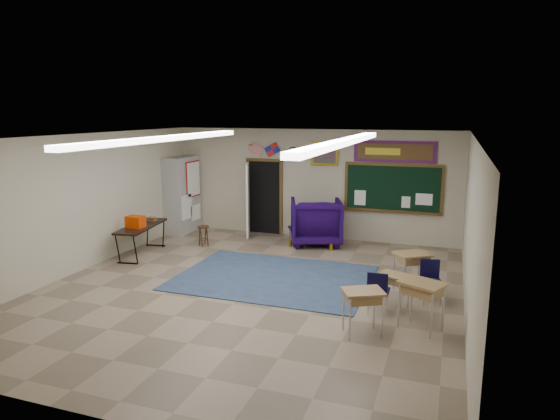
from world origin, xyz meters
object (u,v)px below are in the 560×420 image
(wingback_armchair, at_px, (316,222))
(folding_table, at_px, (142,239))
(student_desk_front_left, at_px, (393,289))
(student_desk_front_right, at_px, (412,270))
(wooden_stool, at_px, (203,236))

(wingback_armchair, xyz_separation_m, folding_table, (-3.77, -2.40, -0.20))
(student_desk_front_left, height_order, folding_table, folding_table)
(wingback_armchair, relative_size, student_desk_front_left, 2.11)
(student_desk_front_left, xyz_separation_m, folding_table, (-6.24, 1.41, 0.05))
(student_desk_front_right, bearing_deg, student_desk_front_left, -139.04)
(student_desk_front_left, height_order, student_desk_front_right, student_desk_front_right)
(student_desk_front_left, bearing_deg, wooden_stool, 173.89)
(wingback_armchair, bearing_deg, wooden_stool, 3.72)
(student_desk_front_left, relative_size, wooden_stool, 1.20)
(student_desk_front_right, relative_size, wooden_stool, 1.55)
(student_desk_front_left, distance_m, student_desk_front_right, 1.00)
(folding_table, relative_size, wooden_stool, 3.55)
(folding_table, bearing_deg, student_desk_front_right, -12.98)
(wingback_armchair, bearing_deg, folding_table, 13.25)
(wooden_stool, bearing_deg, folding_table, -129.80)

